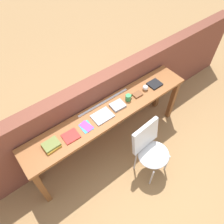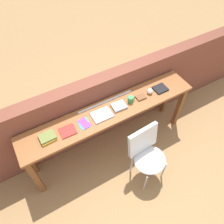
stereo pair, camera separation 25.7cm
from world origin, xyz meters
name	(u,v)px [view 1 (the left image)]	position (x,y,z in m)	size (l,w,h in m)	color
ground_plane	(122,158)	(0.00, 0.00, 0.00)	(40.00, 40.00, 0.00)	#9E7547
brick_wall_back	(96,109)	(0.00, 0.64, 0.59)	(6.00, 0.20, 1.17)	brown
sideboard	(110,117)	(0.00, 0.30, 0.74)	(2.50, 0.44, 0.88)	brown
chair_white_moulded	(151,148)	(0.21, -0.33, 0.53)	(0.47, 0.48, 0.89)	silver
book_stack_leftmost	(51,145)	(-0.86, 0.29, 0.91)	(0.20, 0.18, 0.05)	gold
magazine_cycling	(71,136)	(-0.62, 0.27, 0.89)	(0.19, 0.17, 0.02)	red
pamphlet_pile_colourful	(86,126)	(-0.39, 0.28, 0.88)	(0.14, 0.19, 0.01)	green
book_open_centre	(102,116)	(-0.13, 0.28, 0.89)	(0.26, 0.20, 0.02)	#9E9EA3
book_grey_hardcover	(118,105)	(0.13, 0.30, 0.90)	(0.19, 0.16, 0.03)	#9E9EA3
mug	(128,98)	(0.32, 0.30, 0.92)	(0.11, 0.08, 0.09)	#338C4C
leather_journal_brown	(137,94)	(0.48, 0.29, 0.89)	(0.13, 0.10, 0.02)	brown
sports_ball_small	(145,88)	(0.64, 0.30, 0.92)	(0.08, 0.08, 0.08)	silver
book_repair_rightmost	(155,84)	(0.82, 0.29, 0.89)	(0.19, 0.17, 0.02)	black
ruler_metal_back_edge	(104,102)	(0.03, 0.47, 0.88)	(0.82, 0.03, 0.00)	silver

